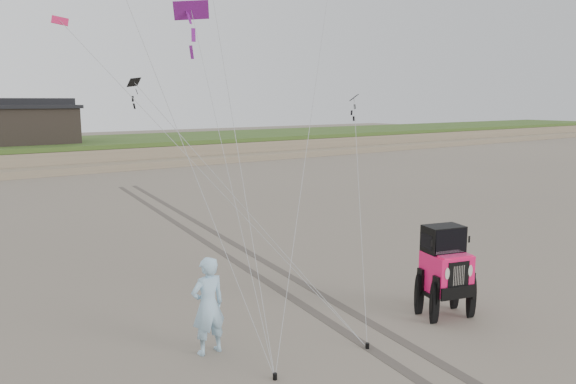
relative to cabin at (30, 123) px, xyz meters
The scene contains 8 objects.
ground 37.20m from the cabin, 93.09° to the right, with size 160.00×160.00×0.00m, color #6B6054.
dune_ridge 3.18m from the cabin, 165.96° to the left, with size 160.00×14.25×1.73m.
cabin is the anchor object (origin of this frame).
jeep 37.73m from the cabin, 88.54° to the right, with size 1.95×4.52×1.68m, color #FF1560, non-canonical shape.
man 36.47m from the cabin, 96.86° to the right, with size 0.71×0.47×1.95m, color #8FC6DD.
stake_main 38.13m from the cabin, 95.90° to the right, with size 0.08×0.08×0.12m, color black.
stake_aux 38.02m from the cabin, 92.56° to the right, with size 0.08×0.08×0.12m, color black.
tire_tracks 29.18m from the cabin, 90.00° to the right, with size 5.22×29.74×0.01m.
Camera 1 is at (-7.21, -8.48, 4.93)m, focal length 35.00 mm.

